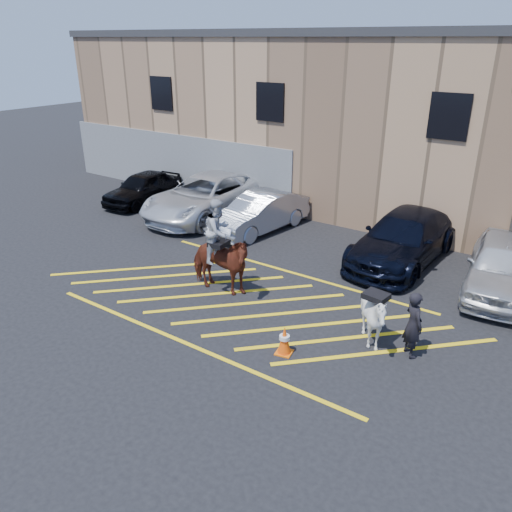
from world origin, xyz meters
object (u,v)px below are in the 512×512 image
Objects in this scene: car_black_suv at (143,188)px; traffic_cone at (284,340)px; mounted_bay at (219,256)px; saddled_white at (374,318)px; handler at (413,324)px; car_blue_suv at (404,238)px; car_white_suv at (503,266)px; car_silver_sedan at (259,213)px; car_white_pickup at (206,196)px.

car_black_suv reaches higher than traffic_cone.
mounted_bay is 4.83m from saddled_white.
handler is 0.92m from saddled_white.
saddled_white is 2.12× the size of traffic_cone.
car_black_suv is 14.11m from saddled_white.
car_black_suv is at bearing 23.36° from handler.
car_white_suv is at bearing -6.61° from car_blue_suv.
car_white_suv reaches higher than car_black_suv.
car_black_suv is 15.20m from car_white_suv.
mounted_bay reaches higher than car_silver_sedan.
car_blue_suv is at bearing 11.68° from car_silver_sedan.
car_white_suv is 6.58× the size of traffic_cone.
saddled_white reaches higher than car_black_suv.
saddled_white is at bearing -28.76° from car_silver_sedan.
handler is at bearing 8.36° from saddled_white.
car_white_pickup is 3.73× the size of handler.
saddled_white is (1.16, -5.40, -0.04)m from car_blue_suv.
car_white_suv is 2.90× the size of handler.
saddled_white is (4.82, -0.10, -0.39)m from mounted_bay.
handler reaches higher than traffic_cone.
mounted_bay reaches higher than handler.
car_white_pickup is 8.47m from car_blue_suv.
car_white_pickup is 1.28× the size of car_white_suv.
car_silver_sedan is at bearing 128.32° from traffic_cone.
traffic_cone is at bearing -136.03° from saddled_white.
mounted_bay is 3.71m from traffic_cone.
mounted_bay is (-6.83, -4.78, 0.34)m from car_white_suv.
car_white_pickup reaches higher than handler.
car_silver_sedan is 0.93× the size of car_white_suv.
saddled_white is (-0.91, -0.13, -0.06)m from handler.
traffic_cone is at bearing -26.64° from mounted_bay.
traffic_cone is (8.05, -6.80, -0.49)m from car_white_pickup.
car_white_suv reaches higher than car_blue_suv.
car_silver_sedan is 8.77m from car_white_suv.
car_white_suv is 4.88m from handler.
traffic_cone is at bearing -126.15° from car_white_suv.
car_black_suv is 2.67× the size of saddled_white.
car_white_suv is 8.34m from mounted_bay.
mounted_bay is (-5.73, -0.03, 0.33)m from handler.
car_blue_suv is at bearing -2.44° from car_black_suv.
car_black_suv is 3.57m from car_white_pickup.
car_silver_sedan is at bearing -173.56° from car_blue_suv.
car_silver_sedan is 2.70× the size of handler.
handler is (2.07, -5.27, 0.01)m from car_blue_suv.
car_blue_suv is at bearing -26.04° from handler.
saddled_white is (6.76, -5.03, 0.04)m from car_silver_sedan.
car_white_pickup reaches higher than saddled_white.
car_black_suv is 12.03m from car_blue_suv.
mounted_bay is at bearing 178.80° from saddled_white.
car_white_suv is 5.28m from saddled_white.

